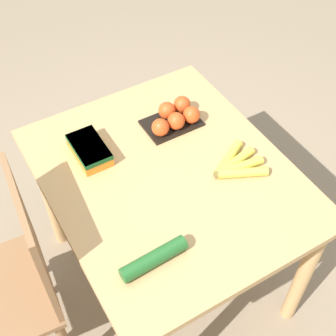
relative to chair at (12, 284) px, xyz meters
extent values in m
plane|color=gray|center=(-0.02, -0.64, -0.49)|extent=(12.00, 12.00, 0.00)
cube|color=tan|center=(-0.02, -0.64, 0.23)|extent=(1.01, 0.84, 0.03)
cylinder|color=tan|center=(-0.46, -1.00, -0.14)|extent=(0.06, 0.06, 0.70)
cylinder|color=tan|center=(0.43, -1.00, -0.14)|extent=(0.06, 0.06, 0.70)
cylinder|color=tan|center=(0.43, -0.28, -0.14)|extent=(0.06, 0.06, 0.70)
cube|color=#8E6642|center=(-0.01, -0.12, 0.21)|extent=(0.39, 0.05, 0.48)
cylinder|color=#8E6642|center=(0.17, -0.12, -0.27)|extent=(0.04, 0.04, 0.43)
sphere|color=brown|center=(-0.12, -0.78, 0.26)|extent=(0.03, 0.03, 0.03)
cylinder|color=#DBCC47|center=(-0.16, -0.86, 0.26)|extent=(0.11, 0.18, 0.03)
cylinder|color=#DBCC47|center=(-0.13, -0.87, 0.26)|extent=(0.06, 0.18, 0.03)
cylinder|color=#DBCC47|center=(-0.10, -0.87, 0.26)|extent=(0.07, 0.18, 0.03)
cylinder|color=#DBCC47|center=(-0.08, -0.86, 0.26)|extent=(0.12, 0.17, 0.03)
cube|color=black|center=(0.20, -0.78, 0.25)|extent=(0.15, 0.22, 0.01)
sphere|color=#DB4C1E|center=(0.17, -0.85, 0.29)|extent=(0.07, 0.07, 0.07)
sphere|color=#DB4C1E|center=(0.24, -0.85, 0.29)|extent=(0.07, 0.07, 0.07)
sphere|color=#DB4C1E|center=(0.17, -0.78, 0.29)|extent=(0.07, 0.07, 0.07)
sphere|color=#DB4C1E|center=(0.24, -0.78, 0.29)|extent=(0.07, 0.07, 0.07)
sphere|color=#DB4C1E|center=(0.17, -0.71, 0.29)|extent=(0.07, 0.07, 0.07)
cube|color=orange|center=(0.21, -0.43, 0.27)|extent=(0.19, 0.11, 0.06)
cube|color=#145123|center=(0.21, -0.43, 0.29)|extent=(0.19, 0.11, 0.02)
cylinder|color=#236028|center=(-0.31, -0.42, 0.27)|extent=(0.06, 0.23, 0.05)
camera|label=1|loc=(-0.96, -0.08, 1.53)|focal=50.00mm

